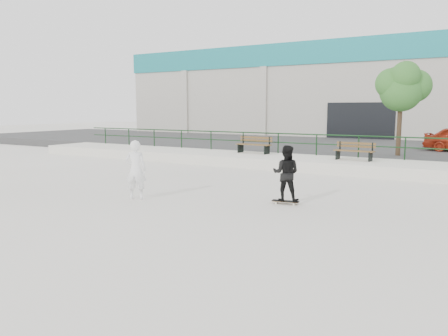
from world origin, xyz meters
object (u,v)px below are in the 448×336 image
Objects in this scene: skateboard at (285,201)px; seated_skater at (136,170)px; tree at (402,86)px; bench_right at (354,151)px; bench_left at (254,145)px; standing_skater at (286,173)px.

seated_skater reaches higher than skateboard.
bench_right is at bearing -114.76° from tree.
tree reaches higher than bench_right.
seated_skater is (0.85, -9.84, -0.02)m from bench_left.
skateboard is 0.44× the size of seated_skater.
standing_skater is (0.00, -0.00, 0.83)m from skateboard.
seated_skater is (-4.22, -1.63, 0.83)m from skateboard.
bench_right is 2.18× the size of skateboard.
seated_skater is at bearing -81.57° from bench_left.
tree is 13.88m from seated_skater.
standing_skater is at bearing -179.95° from seated_skater.
bench_left reaches higher than bench_right.
bench_left is at bearing -71.00° from standing_skater.
skateboard is at bearing -179.95° from seated_skater.
standing_skater is at bearing -99.70° from skateboard.
tree is at bearing -135.76° from seated_skater.
seated_skater reaches higher than standing_skater.
tree is 5.50× the size of skateboard.
bench_left is 1.07× the size of bench_right.
bench_right is 0.97× the size of seated_skater.
standing_skater reaches higher than bench_left.
bench_right is at bearing -103.24° from standing_skater.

